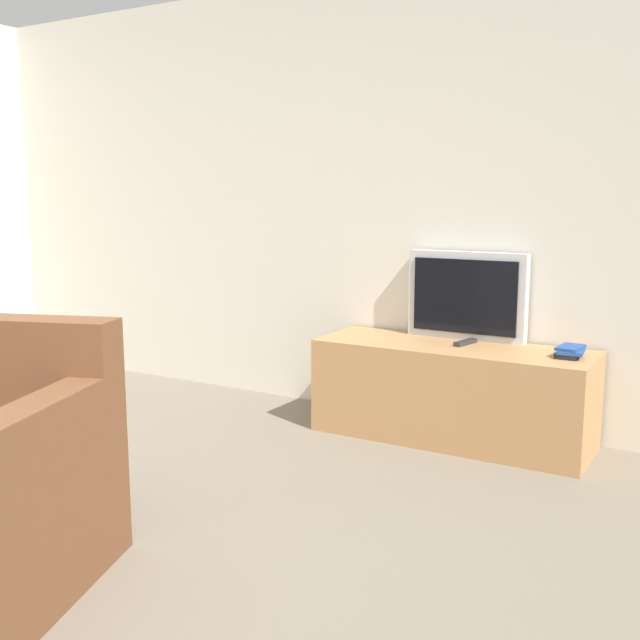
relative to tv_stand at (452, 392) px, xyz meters
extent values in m
cube|color=silver|center=(-0.73, 0.31, 1.04)|extent=(9.00, 0.06, 2.60)
cube|color=tan|center=(0.00, 0.00, 0.00)|extent=(1.48, 0.51, 0.52)
cube|color=silver|center=(-0.01, 0.22, 0.51)|extent=(0.67, 0.08, 0.49)
cube|color=black|center=(-0.01, 0.17, 0.51)|extent=(0.59, 0.01, 0.41)
cube|color=brown|center=(-0.51, -2.30, 0.09)|extent=(0.44, 0.95, 0.69)
cube|color=black|center=(0.60, 0.02, 0.27)|extent=(0.11, 0.19, 0.02)
cube|color=#23478E|center=(0.61, 0.01, 0.29)|extent=(0.14, 0.18, 0.02)
cube|color=#23478E|center=(0.61, 0.03, 0.31)|extent=(0.12, 0.19, 0.02)
cube|color=#2D2D2D|center=(0.05, 0.05, 0.27)|extent=(0.08, 0.19, 0.02)
camera|label=1|loc=(1.38, -3.77, 1.07)|focal=42.00mm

